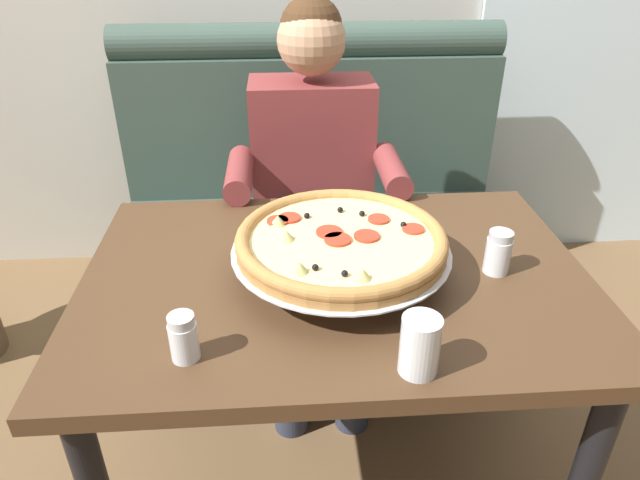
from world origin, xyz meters
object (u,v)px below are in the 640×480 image
(shaker_pepper_flakes, at_px, (184,340))
(diner_main, at_px, (314,184))
(shaker_parmesan, at_px, (498,255))
(booth_bench, at_px, (314,229))
(pizza, at_px, (341,242))
(drinking_glass, at_px, (419,348))
(dining_table, at_px, (336,308))

(shaker_pepper_flakes, bearing_deg, diner_main, 71.59)
(shaker_parmesan, bearing_deg, booth_bench, 112.31)
(diner_main, xyz_separation_m, shaker_pepper_flakes, (-0.29, -0.87, 0.09))
(booth_bench, distance_m, pizza, 0.99)
(shaker_pepper_flakes, relative_size, drinking_glass, 0.83)
(dining_table, bearing_deg, pizza, -50.20)
(booth_bench, relative_size, shaker_pepper_flakes, 15.50)
(shaker_pepper_flakes, height_order, shaker_parmesan, shaker_parmesan)
(booth_bench, bearing_deg, drinking_glass, -84.52)
(diner_main, xyz_separation_m, drinking_glass, (0.13, -0.94, 0.10))
(shaker_parmesan, distance_m, drinking_glass, 0.40)
(booth_bench, relative_size, drinking_glass, 12.83)
(shaker_pepper_flakes, bearing_deg, dining_table, 41.31)
(booth_bench, height_order, pizza, booth_bench)
(dining_table, xyz_separation_m, diner_main, (-0.01, 0.60, 0.05))
(dining_table, height_order, drinking_glass, drinking_glass)
(pizza, bearing_deg, dining_table, 129.80)
(pizza, bearing_deg, booth_bench, 90.54)
(dining_table, bearing_deg, shaker_pepper_flakes, -138.69)
(booth_bench, relative_size, diner_main, 1.16)
(booth_bench, relative_size, pizza, 3.02)
(pizza, height_order, shaker_parmesan, pizza)
(shaker_pepper_flakes, bearing_deg, booth_bench, 75.00)
(diner_main, distance_m, pizza, 0.63)
(shaker_parmesan, bearing_deg, drinking_glass, -128.87)
(diner_main, bearing_deg, shaker_parmesan, -58.68)
(dining_table, distance_m, pizza, 0.19)
(booth_bench, bearing_deg, diner_main, -93.17)
(drinking_glass, bearing_deg, diner_main, 97.91)
(pizza, bearing_deg, drinking_glass, -71.60)
(diner_main, distance_m, shaker_pepper_flakes, 0.92)
(diner_main, relative_size, shaker_parmesan, 12.35)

